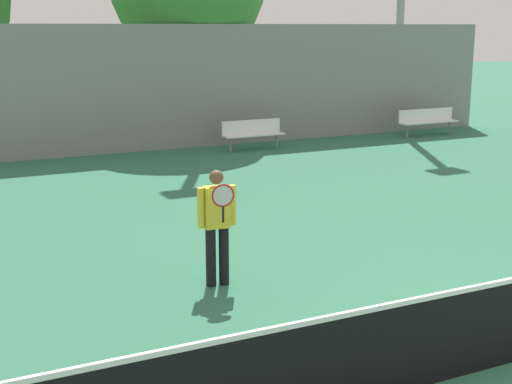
% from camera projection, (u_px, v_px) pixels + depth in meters
% --- Properties ---
extents(tennis_player, '(0.54, 0.42, 1.62)m').
position_uv_depth(tennis_player, '(217.00, 222.00, 9.66)').
color(tennis_player, black).
rests_on(tennis_player, ground_plane).
extents(bench_courtside_near, '(1.85, 0.40, 0.86)m').
position_uv_depth(bench_courtside_near, '(253.00, 131.00, 20.54)').
color(bench_courtside_near, white).
rests_on(bench_courtside_near, ground_plane).
extents(bench_courtside_far, '(2.17, 0.40, 0.86)m').
position_uv_depth(bench_courtside_far, '(427.00, 119.00, 23.26)').
color(bench_courtside_far, white).
rests_on(bench_courtside_far, ground_plane).
extents(back_fence, '(24.17, 0.06, 3.56)m').
position_uv_depth(back_fence, '(142.00, 89.00, 20.02)').
color(back_fence, gray).
rests_on(back_fence, ground_plane).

